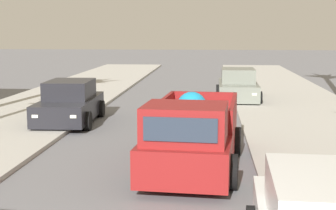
{
  "coord_description": "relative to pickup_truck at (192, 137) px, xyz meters",
  "views": [
    {
      "loc": [
        1.76,
        -4.17,
        3.34
      ],
      "look_at": [
        0.55,
        9.86,
        1.2
      ],
      "focal_mm": 53.05,
      "sensor_mm": 36.0,
      "label": 1
    }
  ],
  "objects": [
    {
      "name": "curb_left",
      "position": [
        -5.59,
        4.59,
        -0.75
      ],
      "size": [
        0.16,
        60.0,
        0.1
      ],
      "primitive_type": "cube",
      "color": "silver",
      "rests_on": "ground"
    },
    {
      "name": "car_left_near",
      "position": [
        -4.64,
        5.73,
        -0.08
      ],
      "size": [
        2.17,
        4.32,
        1.54
      ],
      "color": "black",
      "rests_on": "ground"
    },
    {
      "name": "sidewalk_left",
      "position": [
        -6.78,
        4.59,
        -0.74
      ],
      "size": [
        5.17,
        60.0,
        0.12
      ],
      "primitive_type": "cube",
      "color": "#B2AFA8",
      "rests_on": "ground"
    },
    {
      "name": "sidewalk_right",
      "position": [
        4.09,
        4.59,
        -0.74
      ],
      "size": [
        5.17,
        60.0,
        0.12
      ],
      "primitive_type": "cube",
      "color": "#B2AFA8",
      "rests_on": "ground"
    },
    {
      "name": "car_left_mid",
      "position": [
        1.7,
        11.83,
        -0.08
      ],
      "size": [
        2.05,
        4.27,
        1.54
      ],
      "color": "slate",
      "rests_on": "ground"
    },
    {
      "name": "pickup_truck",
      "position": [
        0.0,
        0.0,
        0.0
      ],
      "size": [
        2.5,
        5.34,
        1.8
      ],
      "color": "maroon",
      "rests_on": "ground"
    },
    {
      "name": "curb_right",
      "position": [
        2.9,
        4.59,
        -0.75
      ],
      "size": [
        0.16,
        60.0,
        0.1
      ],
      "primitive_type": "cube",
      "color": "silver",
      "rests_on": "ground"
    }
  ]
}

